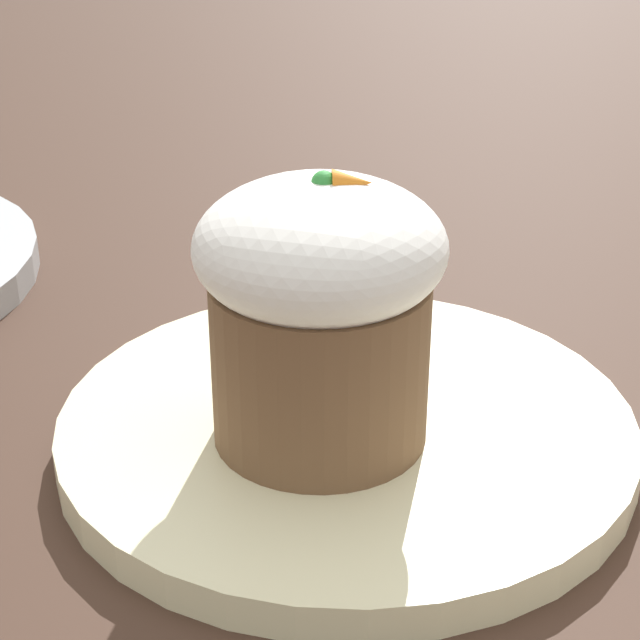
% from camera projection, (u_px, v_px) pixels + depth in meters
% --- Properties ---
extents(ground_plane, '(4.00, 4.00, 0.00)m').
position_uv_depth(ground_plane, '(346.00, 444.00, 0.44)').
color(ground_plane, '#3D281E').
extents(dessert_plate, '(0.24, 0.24, 0.02)m').
position_uv_depth(dessert_plate, '(346.00, 428.00, 0.44)').
color(dessert_plate, beige).
rests_on(dessert_plate, ground_plane).
extents(carrot_cake, '(0.09, 0.09, 0.11)m').
position_uv_depth(carrot_cake, '(320.00, 306.00, 0.40)').
color(carrot_cake, brown).
rests_on(carrot_cake, dessert_plate).
extents(spoon, '(0.05, 0.12, 0.01)m').
position_uv_depth(spoon, '(338.00, 382.00, 0.45)').
color(spoon, '#B7B7BC').
rests_on(spoon, dessert_plate).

